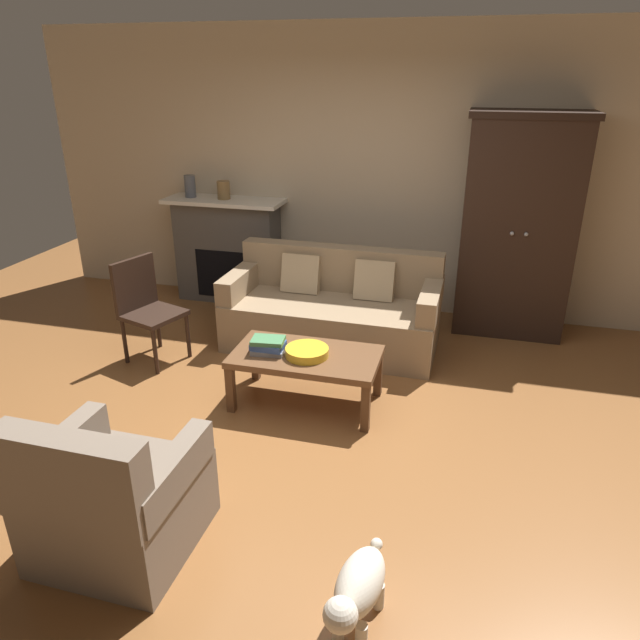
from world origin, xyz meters
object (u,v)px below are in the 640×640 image
(fruit_bowl, at_px, (307,352))
(mantel_vase_bronze, at_px, (224,190))
(couch, at_px, (333,312))
(coffee_table, at_px, (306,360))
(fireplace, at_px, (228,249))
(armchair_near_left, at_px, (114,501))
(side_chair_wooden, at_px, (146,304))
(dog, at_px, (357,589))
(mantel_vase_slate, at_px, (190,186))
(book_stack, at_px, (268,346))
(armoire, at_px, (518,227))

(fruit_bowl, relative_size, mantel_vase_bronze, 1.74)
(couch, bearing_deg, coffee_table, -87.03)
(couch, bearing_deg, fireplace, 148.64)
(couch, height_order, armchair_near_left, armchair_near_left)
(side_chair_wooden, bearing_deg, dog, -43.85)
(armchair_near_left, relative_size, dog, 1.54)
(fireplace, distance_m, couch, 1.64)
(mantel_vase_slate, relative_size, side_chair_wooden, 0.25)
(coffee_table, bearing_deg, mantel_vase_bronze, 127.07)
(fireplace, xyz_separation_m, coffee_table, (1.44, -1.93, -0.20))
(coffee_table, xyz_separation_m, side_chair_wooden, (-1.55, 0.39, 0.15))
(fruit_bowl, bearing_deg, book_stack, -175.75)
(book_stack, xyz_separation_m, mantel_vase_bronze, (-1.16, 1.96, 0.73))
(book_stack, distance_m, mantel_vase_bronze, 2.40)
(armchair_near_left, bearing_deg, fireplace, 103.92)
(book_stack, bearing_deg, mantel_vase_bronze, 120.68)
(dog, bearing_deg, fireplace, 120.43)
(side_chair_wooden, relative_size, dog, 1.58)
(side_chair_wooden, bearing_deg, mantel_vase_slate, 100.01)
(fireplace, relative_size, armoire, 0.61)
(couch, height_order, fruit_bowl, couch)
(couch, bearing_deg, fruit_bowl, -86.22)
(armchair_near_left, bearing_deg, fruit_bowl, 71.31)
(armoire, distance_m, dog, 3.85)
(mantel_vase_bronze, height_order, armchair_near_left, mantel_vase_bronze)
(couch, distance_m, mantel_vase_slate, 2.15)
(armoire, distance_m, armchair_near_left, 4.16)
(mantel_vase_slate, height_order, mantel_vase_bronze, mantel_vase_slate)
(coffee_table, relative_size, mantel_vase_bronze, 5.93)
(fireplace, distance_m, dog, 4.39)
(fruit_bowl, distance_m, armchair_near_left, 1.76)
(mantel_vase_bronze, relative_size, dog, 0.33)
(couch, distance_m, mantel_vase_bronze, 1.85)
(couch, height_order, book_stack, couch)
(book_stack, bearing_deg, fireplace, 120.45)
(book_stack, xyz_separation_m, side_chair_wooden, (-1.28, 0.44, 0.03))
(fruit_bowl, relative_size, side_chair_wooden, 0.36)
(mantel_vase_slate, height_order, armchair_near_left, mantel_vase_slate)
(book_stack, distance_m, armchair_near_left, 1.67)
(armoire, xyz_separation_m, dog, (-0.73, -3.70, -0.78))
(fireplace, bearing_deg, mantel_vase_slate, -177.30)
(fireplace, distance_m, mantel_vase_slate, 0.77)
(book_stack, bearing_deg, coffee_table, 10.88)
(armoire, relative_size, side_chair_wooden, 2.28)
(mantel_vase_bronze, height_order, dog, mantel_vase_bronze)
(couch, relative_size, mantel_vase_bronze, 10.41)
(fireplace, bearing_deg, book_stack, -59.55)
(fireplace, height_order, coffee_table, fireplace)
(armoire, distance_m, book_stack, 2.67)
(couch, relative_size, fruit_bowl, 5.98)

